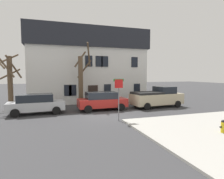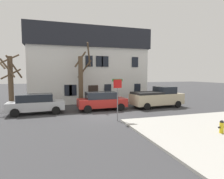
{
  "view_description": "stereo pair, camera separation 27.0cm",
  "coord_description": "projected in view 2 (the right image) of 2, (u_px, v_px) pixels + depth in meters",
  "views": [
    {
      "loc": [
        -3.87,
        -14.02,
        3.3
      ],
      "look_at": [
        1.95,
        3.94,
        1.78
      ],
      "focal_mm": 29.66,
      "sensor_mm": 36.0,
      "label": 1
    },
    {
      "loc": [
        -3.61,
        -14.1,
        3.3
      ],
      "look_at": [
        1.95,
        3.94,
        1.78
      ],
      "focal_mm": 29.66,
      "sensor_mm": 36.0,
      "label": 2
    }
  ],
  "objects": [
    {
      "name": "building_main",
      "position": [
        86.0,
        66.0,
        24.96
      ],
      "size": [
        14.21,
        9.42,
        8.76
      ],
      "color": "white",
      "rests_on": "ground_plane"
    },
    {
      "name": "ground_plane",
      "position": [
        103.0,
        116.0,
        14.76
      ],
      "size": [
        120.0,
        120.0,
        0.0
      ],
      "primitive_type": "plane",
      "color": "#38383A"
    },
    {
      "name": "tree_bare_near",
      "position": [
        10.0,
        79.0,
        17.43
      ],
      "size": [
        2.89,
        3.39,
        5.67
      ],
      "color": "brown",
      "rests_on": "ground_plane"
    },
    {
      "name": "tree_bare_mid",
      "position": [
        81.0,
        79.0,
        18.96
      ],
      "size": [
        1.78,
        2.36,
        6.43
      ],
      "color": "brown",
      "rests_on": "ground_plane"
    },
    {
      "name": "fire_hydrant",
      "position": [
        222.0,
        126.0,
        10.04
      ],
      "size": [
        0.42,
        0.22,
        0.71
      ],
      "color": "gold",
      "rests_on": "sidewalk_slab"
    },
    {
      "name": "car_red_wagon",
      "position": [
        102.0,
        101.0,
        17.19
      ],
      "size": [
        4.51,
        2.12,
        1.7
      ],
      "color": "#AD231E",
      "rests_on": "ground_plane"
    },
    {
      "name": "street_sign_pole",
      "position": [
        118.0,
        92.0,
        13.01
      ],
      "size": [
        0.76,
        0.07,
        3.0
      ],
      "color": "slate",
      "rests_on": "ground_plane"
    },
    {
      "name": "pickup_truck_beige",
      "position": [
        157.0,
        97.0,
        18.79
      ],
      "size": [
        5.48,
        2.66,
        2.08
      ],
      "color": "#C6B793",
      "rests_on": "ground_plane"
    },
    {
      "name": "bicycle_leaning",
      "position": [
        20.0,
        106.0,
        17.29
      ],
      "size": [
        1.69,
        0.55,
        1.03
      ],
      "color": "black",
      "rests_on": "ground_plane"
    },
    {
      "name": "car_silver_wagon",
      "position": [
        36.0,
        103.0,
        15.59
      ],
      "size": [
        4.58,
        2.16,
        1.67
      ],
      "color": "#B7BABF",
      "rests_on": "ground_plane"
    }
  ]
}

